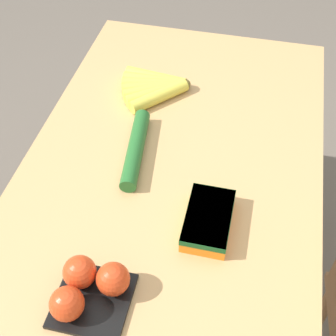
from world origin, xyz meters
The scene contains 6 objects.
ground_plane centered at (0.00, 0.00, 0.00)m, with size 12.00×12.00×0.00m, color #665B51.
dining_table centered at (0.00, 0.00, 0.64)m, with size 1.36×0.76×0.74m.
banana_bunch centered at (-0.32, -0.11, 0.76)m, with size 0.19×0.21×0.04m.
tomato_pack centered at (0.36, -0.08, 0.78)m, with size 0.15×0.15×0.08m.
carrot_bag centered at (0.13, 0.12, 0.77)m, with size 0.17×0.10×0.04m.
cucumber_near centered at (-0.06, -0.10, 0.77)m, with size 0.27×0.07×0.04m.
Camera 1 is at (0.76, 0.17, 1.62)m, focal length 50.00 mm.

